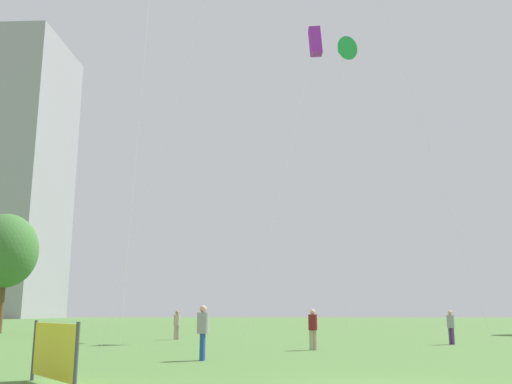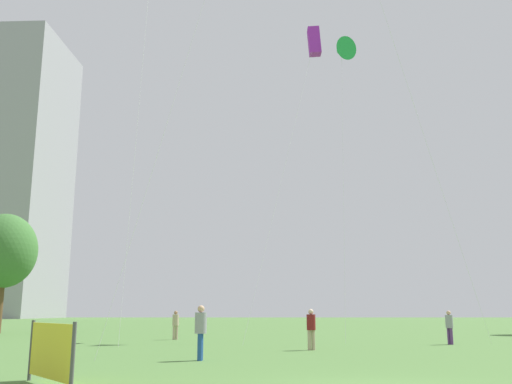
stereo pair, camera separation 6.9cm
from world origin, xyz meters
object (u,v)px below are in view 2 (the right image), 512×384
Objects in this scene: park_tree_2 at (7,251)px; distant_highrise_0 at (31,175)px; person_standing_1 at (452,325)px; event_banner at (53,351)px; kite_flying_1 at (344,50)px; person_standing_3 at (203,328)px; kite_flying_5 at (316,42)px; person_standing_6 at (313,326)px; person_standing_0 at (178,323)px.

distant_highrise_0 is (-37.64, 93.73, 28.46)m from park_tree_2.
person_standing_1 is 0.73× the size of event_banner.
person_standing_1 reaches higher than event_banner.
kite_flying_1 is at bearing -56.11° from distant_highrise_0.
person_standing_3 is at bearing -62.36° from distant_highrise_0.
kite_flying_5 is 0.29× the size of distant_highrise_0.
kite_flying_1 reaches higher than person_standing_3.
person_standing_1 is 0.96× the size of person_standing_6.
person_standing_1 is at bearing 21.67° from person_standing_6.
distant_highrise_0 is (-54.27, 116.36, 33.32)m from person_standing_3.
person_standing_0 is at bearing 90.38° from event_banner.
person_standing_0 reaches higher than person_standing_1.
kite_flying_1 is 119.76m from distant_highrise_0.
park_tree_2 reaches higher than person_standing_6.
person_standing_0 is 19.93m from event_banner.
park_tree_2 is at bearing 127.60° from person_standing_0.
kite_flying_5 is at bearing -15.81° from park_tree_2.
kite_flying_1 reaches higher than person_standing_1.
person_standing_3 is 132.65m from distant_highrise_0.
kite_flying_5 reaches higher than kite_flying_1.
person_standing_0 is 0.73× the size of event_banner.
event_banner is at bearing 161.85° from person_standing_3.
person_standing_6 is 27.64m from park_tree_2.
event_banner is (51.70, -122.69, -33.61)m from distant_highrise_0.
park_tree_2 reaches higher than person_standing_0.
kite_flying_5 reaches higher than park_tree_2.
event_banner is (0.13, -19.92, -0.20)m from person_standing_0.
park_tree_2 is at bearing 115.92° from event_banner.
kite_flying_5 is (-5.31, 7.39, 18.33)m from person_standing_1.
person_standing_0 is 10.95m from person_standing_6.
distant_highrise_0 is at bearing 120.93° from kite_flying_5.
person_standing_3 reaches higher than person_standing_6.
kite_flying_1 is (3.26, 9.99, 17.03)m from person_standing_6.
person_standing_3 is at bearing -53.67° from park_tree_2.
person_standing_3 is 0.80× the size of event_banner.
person_standing_1 is at bearing -56.09° from distant_highrise_0.
person_standing_0 is 0.18× the size of park_tree_2.
event_banner is at bearing -110.04° from kite_flying_5.
person_standing_6 is (6.73, -8.64, 0.03)m from person_standing_0.
kite_flying_1 is at bearing -11.79° from person_standing_0.
person_standing_0 is at bearing -162.11° from kite_flying_5.
distant_highrise_0 is at bearing 97.19° from person_standing_0.
kite_flying_5 reaches higher than person_standing_1.
person_standing_1 is at bearing 48.34° from event_banner.
event_banner is (-6.60, -11.28, -0.23)m from person_standing_6.
person_standing_6 reaches higher than person_standing_0.
event_banner is at bearing -64.52° from distant_highrise_0.
distant_highrise_0 is at bearing 109.66° from person_standing_6.
kite_flying_1 is 0.27× the size of distant_highrise_0.
person_standing_3 is 0.09× the size of kite_flying_1.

